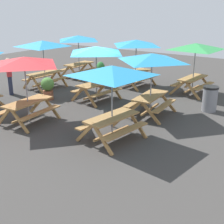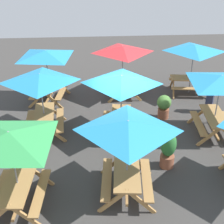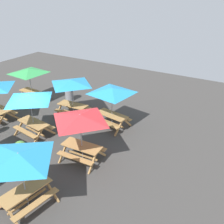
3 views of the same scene
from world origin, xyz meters
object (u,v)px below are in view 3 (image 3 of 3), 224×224
picnic_table_4 (19,161)px  picnic_table_1 (71,85)px  picnic_table_7 (80,121)px  picnic_table_2 (30,101)px  picnic_table_0 (112,94)px  trash_bin_gray (69,94)px  potted_plant_0 (21,150)px  picnic_table_8 (29,73)px

picnic_table_4 → picnic_table_1: bearing=33.5°
picnic_table_7 → picnic_table_2: bearing=170.0°
picnic_table_1 → picnic_table_4: bearing=-68.4°
picnic_table_0 → trash_bin_gray: bearing=168.3°
picnic_table_1 → picnic_table_2: size_ratio=1.00×
picnic_table_1 → picnic_table_4: (2.99, -6.31, 0.00)m
potted_plant_0 → picnic_table_0: bearing=67.5°
picnic_table_0 → picnic_table_4: (0.33, -6.40, 0.00)m
picnic_table_0 → picnic_table_7: size_ratio=1.20×
picnic_table_2 → trash_bin_gray: size_ratio=2.38×
picnic_table_8 → trash_bin_gray: picnic_table_8 is taller
picnic_table_4 → picnic_table_7: size_ratio=1.00×
picnic_table_0 → potted_plant_0: 5.26m
picnic_table_2 → trash_bin_gray: 4.87m
picnic_table_8 → picnic_table_1: bearing=0.4°
picnic_table_7 → trash_bin_gray: picnic_table_7 is taller
picnic_table_2 → picnic_table_7: bearing=0.4°
picnic_table_1 → picnic_table_2: 2.79m
picnic_table_2 → trash_bin_gray: picnic_table_2 is taller
trash_bin_gray → picnic_table_7: bearing=-45.6°
picnic_table_7 → picnic_table_8: same height
trash_bin_gray → potted_plant_0: trash_bin_gray is taller
picnic_table_2 → picnic_table_4: same height
picnic_table_1 → picnic_table_8: size_ratio=0.83×
potted_plant_0 → picnic_table_8: bearing=132.6°
picnic_table_1 → picnic_table_0: bearing=-1.7°
picnic_table_8 → trash_bin_gray: bearing=39.8°
trash_bin_gray → potted_plant_0: 6.71m
picnic_table_0 → picnic_table_4: bearing=-78.8°
picnic_table_7 → trash_bin_gray: 6.95m
picnic_table_0 → picnic_table_2: same height
picnic_table_1 → potted_plant_0: (0.73, -4.57, -1.45)m
picnic_table_2 → picnic_table_7: (3.42, -0.40, 0.00)m
trash_bin_gray → potted_plant_0: size_ratio=1.01×
picnic_table_2 → potted_plant_0: 2.57m
picnic_table_8 → picnic_table_2: bearing=-37.9°
picnic_table_0 → trash_bin_gray: (-4.36, 1.58, -1.49)m
picnic_table_1 → picnic_table_8: bearing=172.5°
picnic_table_2 → picnic_table_0: bearing=50.4°
picnic_table_4 → trash_bin_gray: bearing=38.5°
picnic_table_0 → trash_bin_gray: 4.87m
picnic_table_1 → picnic_table_8: same height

